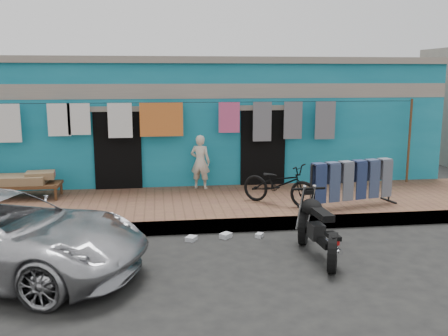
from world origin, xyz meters
TOP-DOWN VIEW (x-y plane):
  - ground at (0.00, 0.00)m, footprint 80.00×80.00m
  - sidewalk at (0.00, 3.00)m, footprint 28.00×3.00m
  - curb at (0.00, 1.55)m, footprint 28.00×0.10m
  - building at (-0.00, 6.99)m, footprint 12.20×5.20m
  - clothesline at (-0.78, 4.25)m, footprint 10.06×0.06m
  - seated_person at (-0.27, 4.20)m, footprint 0.54×0.45m
  - bicycle at (1.23, 2.50)m, footprint 1.64×1.50m
  - motorcycle at (1.26, 0.05)m, footprint 0.73×1.69m
  - charpoy at (-4.20, 3.80)m, footprint 1.67×0.85m
  - jeans_rack at (2.70, 2.20)m, footprint 2.21×1.31m
  - litter_a at (-0.08, 1.20)m, footprint 0.25×0.25m
  - litter_b at (0.54, 1.15)m, footprint 0.18×0.19m
  - litter_c at (-0.71, 1.13)m, footprint 0.23×0.25m

SIDE VIEW (x-z plane):
  - ground at x=0.00m, z-range 0.00..0.00m
  - litter_b at x=0.54m, z-range 0.00..0.08m
  - litter_c at x=-0.71m, z-range 0.00..0.08m
  - litter_a at x=-0.08m, z-range 0.00..0.09m
  - sidewalk at x=0.00m, z-range 0.00..0.25m
  - curb at x=0.00m, z-range 0.00..0.25m
  - charpoy at x=-4.20m, z-range 0.25..0.80m
  - motorcycle at x=1.26m, z-range 0.00..1.06m
  - jeans_rack at x=2.70m, z-range 0.25..1.22m
  - bicycle at x=1.23m, z-range 0.25..1.32m
  - seated_person at x=-0.27m, z-range 0.25..1.54m
  - building at x=0.00m, z-range 0.01..3.37m
  - clothesline at x=-0.78m, z-range 0.75..2.85m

